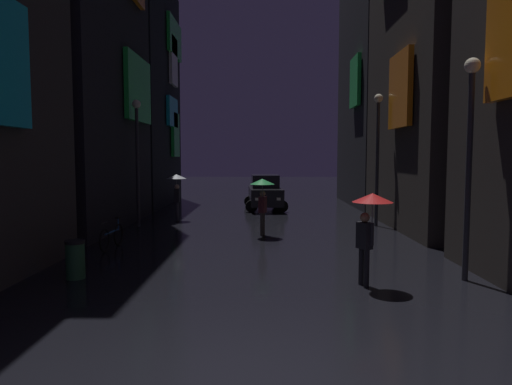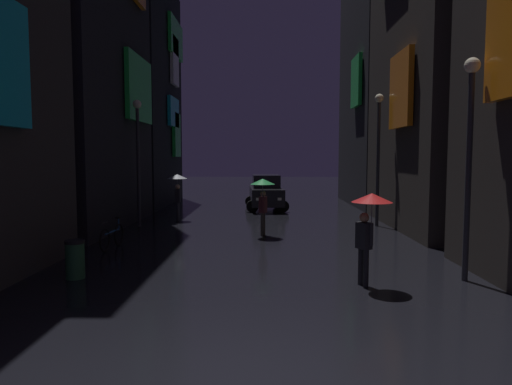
{
  "view_description": "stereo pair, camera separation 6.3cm",
  "coord_description": "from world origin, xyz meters",
  "px_view_note": "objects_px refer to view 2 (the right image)",
  "views": [
    {
      "loc": [
        0.2,
        -5.54,
        2.93
      ],
      "look_at": [
        0.0,
        8.1,
        1.85
      ],
      "focal_mm": 32.0,
      "sensor_mm": 36.0,
      "label": 1
    },
    {
      "loc": [
        0.26,
        -5.54,
        2.93
      ],
      "look_at": [
        0.0,
        8.1,
        1.85
      ],
      "focal_mm": 32.0,
      "sensor_mm": 36.0,
      "label": 2
    }
  ],
  "objects_px": {
    "pedestrian_foreground_left_red": "(369,213)",
    "streetlamp_right_far": "(378,144)",
    "trash_bin": "(75,259)",
    "car_distant": "(266,193)",
    "streetlamp_left_far": "(138,147)",
    "pedestrian_far_right_clear": "(177,184)",
    "pedestrian_midstreet_centre_green": "(263,191)",
    "streetlamp_right_near": "(470,142)",
    "bicycle_parked_at_storefront": "(112,236)"
  },
  "relations": [
    {
      "from": "streetlamp_right_near",
      "to": "trash_bin",
      "type": "distance_m",
      "value": 9.71
    },
    {
      "from": "pedestrian_midstreet_centre_green",
      "to": "pedestrian_far_right_clear",
      "type": "height_order",
      "value": "same"
    },
    {
      "from": "pedestrian_midstreet_centre_green",
      "to": "pedestrian_far_right_clear",
      "type": "bearing_deg",
      "value": 134.13
    },
    {
      "from": "car_distant",
      "to": "streetlamp_right_far",
      "type": "xyz_separation_m",
      "value": [
        4.66,
        -5.94,
        2.52
      ]
    },
    {
      "from": "pedestrian_midstreet_centre_green",
      "to": "trash_bin",
      "type": "distance_m",
      "value": 7.54
    },
    {
      "from": "bicycle_parked_at_storefront",
      "to": "streetlamp_left_far",
      "type": "height_order",
      "value": "streetlamp_left_far"
    },
    {
      "from": "car_distant",
      "to": "pedestrian_far_right_clear",
      "type": "bearing_deg",
      "value": -132.43
    },
    {
      "from": "pedestrian_far_right_clear",
      "to": "car_distant",
      "type": "xyz_separation_m",
      "value": [
        4.06,
        4.44,
        -0.74
      ]
    },
    {
      "from": "bicycle_parked_at_storefront",
      "to": "streetlamp_right_far",
      "type": "relative_size",
      "value": 0.33
    },
    {
      "from": "pedestrian_midstreet_centre_green",
      "to": "pedestrian_far_right_clear",
      "type": "relative_size",
      "value": 1.0
    },
    {
      "from": "pedestrian_far_right_clear",
      "to": "pedestrian_foreground_left_red",
      "type": "height_order",
      "value": "same"
    },
    {
      "from": "bicycle_parked_at_storefront",
      "to": "trash_bin",
      "type": "bearing_deg",
      "value": -85.22
    },
    {
      "from": "streetlamp_left_far",
      "to": "trash_bin",
      "type": "relative_size",
      "value": 5.65
    },
    {
      "from": "pedestrian_midstreet_centre_green",
      "to": "trash_bin",
      "type": "relative_size",
      "value": 2.28
    },
    {
      "from": "streetlamp_right_near",
      "to": "streetlamp_left_far",
      "type": "bearing_deg",
      "value": 140.68
    },
    {
      "from": "car_distant",
      "to": "streetlamp_left_far",
      "type": "distance_m",
      "value": 8.55
    },
    {
      "from": "pedestrian_midstreet_centre_green",
      "to": "car_distant",
      "type": "xyz_separation_m",
      "value": [
        0.14,
        8.47,
        -0.74
      ]
    },
    {
      "from": "streetlamp_left_far",
      "to": "trash_bin",
      "type": "bearing_deg",
      "value": -85.1
    },
    {
      "from": "pedestrian_foreground_left_red",
      "to": "streetlamp_left_far",
      "type": "xyz_separation_m",
      "value": [
        -7.59,
        8.76,
        1.64
      ]
    },
    {
      "from": "car_distant",
      "to": "streetlamp_left_far",
      "type": "height_order",
      "value": "streetlamp_left_far"
    },
    {
      "from": "streetlamp_right_far",
      "to": "pedestrian_far_right_clear",
      "type": "bearing_deg",
      "value": 170.21
    },
    {
      "from": "trash_bin",
      "to": "streetlamp_right_near",
      "type": "bearing_deg",
      "value": -0.13
    },
    {
      "from": "streetlamp_right_near",
      "to": "streetlamp_left_far",
      "type": "relative_size",
      "value": 0.99
    },
    {
      "from": "pedestrian_far_right_clear",
      "to": "car_distant",
      "type": "height_order",
      "value": "pedestrian_far_right_clear"
    },
    {
      "from": "streetlamp_right_far",
      "to": "trash_bin",
      "type": "bearing_deg",
      "value": -137.69
    },
    {
      "from": "bicycle_parked_at_storefront",
      "to": "streetlamp_right_near",
      "type": "height_order",
      "value": "streetlamp_right_near"
    },
    {
      "from": "car_distant",
      "to": "pedestrian_midstreet_centre_green",
      "type": "bearing_deg",
      "value": -90.98
    },
    {
      "from": "bicycle_parked_at_storefront",
      "to": "streetlamp_left_far",
      "type": "xyz_separation_m",
      "value": [
        -0.4,
        4.6,
        2.92
      ]
    },
    {
      "from": "streetlamp_left_far",
      "to": "trash_bin",
      "type": "xyz_separation_m",
      "value": [
        0.7,
        -8.17,
        -2.84
      ]
    },
    {
      "from": "pedestrian_far_right_clear",
      "to": "bicycle_parked_at_storefront",
      "type": "distance_m",
      "value": 6.58
    },
    {
      "from": "streetlamp_right_far",
      "to": "streetlamp_right_near",
      "type": "relative_size",
      "value": 1.06
    },
    {
      "from": "car_distant",
      "to": "streetlamp_right_far",
      "type": "height_order",
      "value": "streetlamp_right_far"
    },
    {
      "from": "streetlamp_right_far",
      "to": "pedestrian_foreground_left_red",
      "type": "bearing_deg",
      "value": -104.9
    },
    {
      "from": "streetlamp_right_near",
      "to": "streetlamp_left_far",
      "type": "distance_m",
      "value": 12.93
    },
    {
      "from": "pedestrian_foreground_left_red",
      "to": "bicycle_parked_at_storefront",
      "type": "distance_m",
      "value": 8.4
    },
    {
      "from": "car_distant",
      "to": "trash_bin",
      "type": "xyz_separation_m",
      "value": [
        -4.64,
        -14.41,
        -0.46
      ]
    },
    {
      "from": "pedestrian_foreground_left_red",
      "to": "bicycle_parked_at_storefront",
      "type": "relative_size",
      "value": 1.17
    },
    {
      "from": "pedestrian_midstreet_centre_green",
      "to": "car_distant",
      "type": "relative_size",
      "value": 0.5
    },
    {
      "from": "bicycle_parked_at_storefront",
      "to": "streetlamp_right_near",
      "type": "relative_size",
      "value": 0.35
    },
    {
      "from": "trash_bin",
      "to": "pedestrian_foreground_left_red",
      "type": "bearing_deg",
      "value": -4.85
    },
    {
      "from": "pedestrian_far_right_clear",
      "to": "trash_bin",
      "type": "height_order",
      "value": "pedestrian_far_right_clear"
    },
    {
      "from": "bicycle_parked_at_storefront",
      "to": "car_distant",
      "type": "xyz_separation_m",
      "value": [
        4.93,
        10.84,
        0.54
      ]
    },
    {
      "from": "pedestrian_far_right_clear",
      "to": "trash_bin",
      "type": "xyz_separation_m",
      "value": [
        -0.58,
        -9.97,
        -1.2
      ]
    },
    {
      "from": "pedestrian_midstreet_centre_green",
      "to": "trash_bin",
      "type": "height_order",
      "value": "pedestrian_midstreet_centre_green"
    },
    {
      "from": "pedestrian_far_right_clear",
      "to": "streetlamp_left_far",
      "type": "bearing_deg",
      "value": -125.41
    },
    {
      "from": "car_distant",
      "to": "trash_bin",
      "type": "distance_m",
      "value": 15.14
    },
    {
      "from": "streetlamp_right_near",
      "to": "trash_bin",
      "type": "xyz_separation_m",
      "value": [
        -9.3,
        0.02,
        -2.8
      ]
    },
    {
      "from": "pedestrian_foreground_left_red",
      "to": "streetlamp_right_far",
      "type": "relative_size",
      "value": 0.38
    },
    {
      "from": "pedestrian_foreground_left_red",
      "to": "car_distant",
      "type": "bearing_deg",
      "value": 98.56
    },
    {
      "from": "streetlamp_right_near",
      "to": "pedestrian_midstreet_centre_green",
      "type": "bearing_deg",
      "value": 128.9
    }
  ]
}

